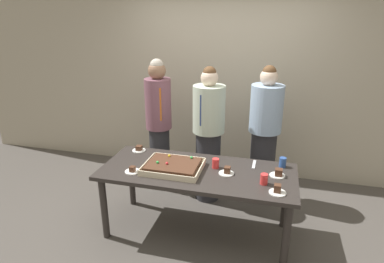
{
  "coord_description": "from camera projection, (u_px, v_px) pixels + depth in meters",
  "views": [
    {
      "loc": [
        0.7,
        -2.85,
        2.2
      ],
      "look_at": [
        -0.09,
        0.15,
        1.08
      ],
      "focal_mm": 30.44,
      "sensor_mm": 36.0,
      "label": 1
    }
  ],
  "objects": [
    {
      "name": "ground_plane",
      "position": [
        197.0,
        231.0,
        3.5
      ],
      "size": [
        12.0,
        12.0,
        0.0
      ],
      "primitive_type": "plane",
      "color": "#4C4742"
    },
    {
      "name": "interior_back_panel",
      "position": [
        226.0,
        68.0,
        4.45
      ],
      "size": [
        8.0,
        0.12,
        3.0
      ],
      "primitive_type": "cube",
      "color": "#B2A893",
      "rests_on": "ground_plane"
    },
    {
      "name": "party_table",
      "position": [
        197.0,
        177.0,
        3.28
      ],
      "size": [
        1.94,
        0.82,
        0.73
      ],
      "color": "#2D2826",
      "rests_on": "ground_plane"
    },
    {
      "name": "sheet_cake",
      "position": [
        173.0,
        166.0,
        3.26
      ],
      "size": [
        0.57,
        0.46,
        0.1
      ],
      "color": "beige",
      "rests_on": "party_table"
    },
    {
      "name": "plated_slice_near_left",
      "position": [
        132.0,
        170.0,
        3.21
      ],
      "size": [
        0.15,
        0.15,
        0.06
      ],
      "color": "white",
      "rests_on": "party_table"
    },
    {
      "name": "plated_slice_near_right",
      "position": [
        227.0,
        172.0,
        3.17
      ],
      "size": [
        0.15,
        0.15,
        0.07
      ],
      "color": "white",
      "rests_on": "party_table"
    },
    {
      "name": "plated_slice_far_left",
      "position": [
        278.0,
        174.0,
        3.13
      ],
      "size": [
        0.15,
        0.15,
        0.08
      ],
      "color": "white",
      "rests_on": "party_table"
    },
    {
      "name": "plated_slice_far_right",
      "position": [
        139.0,
        149.0,
        3.71
      ],
      "size": [
        0.15,
        0.15,
        0.06
      ],
      "color": "white",
      "rests_on": "party_table"
    },
    {
      "name": "plated_slice_center_front",
      "position": [
        277.0,
        190.0,
        2.83
      ],
      "size": [
        0.15,
        0.15,
        0.08
      ],
      "color": "white",
      "rests_on": "party_table"
    },
    {
      "name": "drink_cup_nearest",
      "position": [
        216.0,
        163.0,
        3.29
      ],
      "size": [
        0.07,
        0.07,
        0.1
      ],
      "primitive_type": "cylinder",
      "color": "red",
      "rests_on": "party_table"
    },
    {
      "name": "drink_cup_middle",
      "position": [
        283.0,
        162.0,
        3.31
      ],
      "size": [
        0.07,
        0.07,
        0.1
      ],
      "primitive_type": "cylinder",
      "color": "#2D5199",
      "rests_on": "party_table"
    },
    {
      "name": "drink_cup_far_end",
      "position": [
        264.0,
        179.0,
        2.97
      ],
      "size": [
        0.07,
        0.07,
        0.1
      ],
      "primitive_type": "cylinder",
      "color": "red",
      "rests_on": "party_table"
    },
    {
      "name": "cake_server_utensil",
      "position": [
        254.0,
        164.0,
        3.37
      ],
      "size": [
        0.03,
        0.2,
        0.01
      ],
      "primitive_type": "cube",
      "color": "silver",
      "rests_on": "party_table"
    },
    {
      "name": "person_serving_front",
      "position": [
        208.0,
        135.0,
        3.87
      ],
      "size": [
        0.38,
        0.38,
        1.66
      ],
      "rotation": [
        0.0,
        0.0,
        -1.83
      ],
      "color": "#28282D",
      "rests_on": "ground_plane"
    },
    {
      "name": "person_green_shirt_behind",
      "position": [
        264.0,
        134.0,
        3.87
      ],
      "size": [
        0.38,
        0.38,
        1.67
      ],
      "rotation": [
        0.0,
        0.0,
        -2.31
      ],
      "color": "#28282D",
      "rests_on": "ground_plane"
    },
    {
      "name": "person_striped_tie_right",
      "position": [
        159.0,
        123.0,
        4.15
      ],
      "size": [
        0.33,
        0.33,
        1.7
      ],
      "rotation": [
        0.0,
        0.0,
        -1.08
      ],
      "color": "#28282D",
      "rests_on": "ground_plane"
    }
  ]
}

